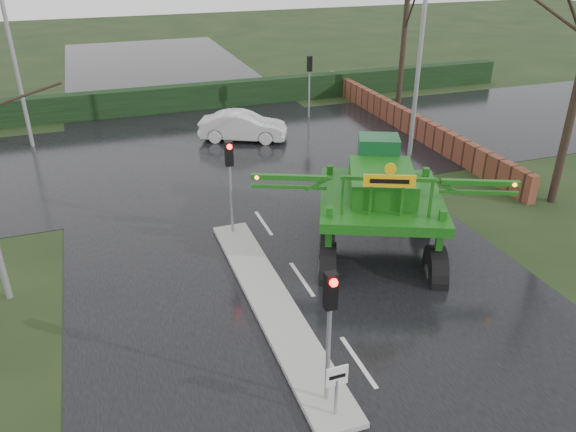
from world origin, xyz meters
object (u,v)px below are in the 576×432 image
object	(u,v)px
keep_left_sign	(337,383)
crop_sprayer	(330,204)
street_light_right	(416,29)
traffic_signal_mid	(230,168)
white_sedan	(243,140)
street_light_left_far	(13,22)
traffic_signal_near	(330,311)
traffic_signal_far	(309,73)

from	to	relation	value
keep_left_sign	crop_sprayer	size ratio (longest dim) A/B	0.17
street_light_right	crop_sprayer	bearing A→B (deg)	-133.33
street_light_right	traffic_signal_mid	bearing A→B (deg)	-154.60
crop_sprayer	white_sedan	size ratio (longest dim) A/B	1.76
street_light_left_far	traffic_signal_mid	bearing A→B (deg)	-61.14
street_light_left_far	traffic_signal_near	bearing A→B (deg)	-71.83
crop_sprayer	white_sedan	xyz separation A→B (m)	(0.76, 12.94, -2.24)
traffic_signal_near	street_light_right	xyz separation A→B (m)	(9.49, 13.01, 3.40)
street_light_right	white_sedan	bearing A→B (deg)	140.05
street_light_left_far	white_sedan	bearing A→B (deg)	-14.83
street_light_left_far	white_sedan	xyz separation A→B (m)	(10.00, -2.65, -5.99)
street_light_left_far	crop_sprayer	size ratio (longest dim) A/B	1.28
traffic_signal_mid	white_sedan	size ratio (longest dim) A/B	0.79
traffic_signal_mid	street_light_left_far	bearing A→B (deg)	118.86
street_light_right	crop_sprayer	size ratio (longest dim) A/B	1.28
keep_left_sign	traffic_signal_far	xyz separation A→B (m)	(7.80, 21.51, 1.53)
street_light_left_far	crop_sprayer	distance (m)	18.50
traffic_signal_mid	crop_sprayer	world-z (taller)	crop_sprayer
crop_sprayer	keep_left_sign	bearing A→B (deg)	-88.02
traffic_signal_mid	white_sedan	world-z (taller)	traffic_signal_mid
traffic_signal_near	traffic_signal_mid	xyz separation A→B (m)	(0.00, 8.50, 0.00)
traffic_signal_mid	crop_sprayer	size ratio (longest dim) A/B	0.45
street_light_left_far	white_sedan	world-z (taller)	street_light_left_far
traffic_signal_mid	traffic_signal_far	world-z (taller)	same
traffic_signal_near	white_sedan	distance (m)	18.80
traffic_signal_mid	street_light_right	size ratio (longest dim) A/B	0.35
traffic_signal_far	crop_sprayer	bearing A→B (deg)	70.71
keep_left_sign	traffic_signal_near	world-z (taller)	traffic_signal_near
keep_left_sign	traffic_signal_far	distance (m)	22.93
traffic_signal_mid	traffic_signal_far	bearing A→B (deg)	58.07
traffic_signal_far	street_light_right	bearing A→B (deg)	101.95
traffic_signal_mid	street_light_right	bearing A→B (deg)	25.40
keep_left_sign	crop_sprayer	distance (m)	6.47
traffic_signal_far	keep_left_sign	bearing A→B (deg)	70.07
traffic_signal_near	traffic_signal_far	bearing A→B (deg)	69.64
traffic_signal_mid	traffic_signal_far	size ratio (longest dim) A/B	1.00
traffic_signal_far	street_light_right	xyz separation A→B (m)	(1.69, -8.01, 3.40)
traffic_signal_mid	white_sedan	distance (m)	10.66
traffic_signal_far	crop_sprayer	world-z (taller)	crop_sprayer
traffic_signal_near	street_light_right	distance (m)	16.46
keep_left_sign	traffic_signal_mid	xyz separation A→B (m)	(0.00, 8.99, 1.53)
keep_left_sign	white_sedan	distance (m)	19.14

